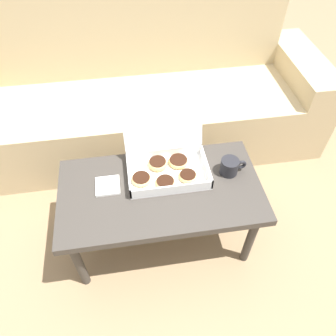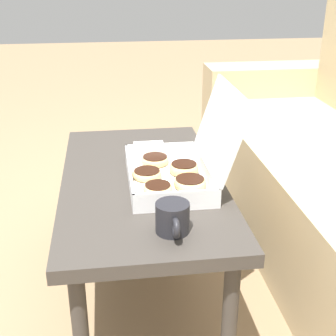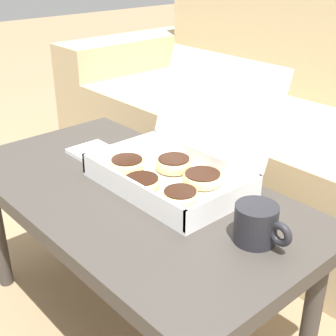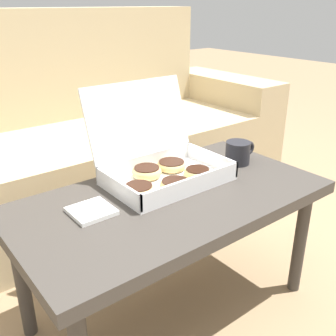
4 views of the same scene
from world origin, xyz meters
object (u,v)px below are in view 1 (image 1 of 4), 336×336
(coffee_table, at_px, (161,195))
(coffee_mug, at_px, (230,166))
(pastry_box, at_px, (166,163))
(couch, at_px, (143,99))

(coffee_table, bearing_deg, coffee_mug, 8.47)
(coffee_table, relative_size, coffee_mug, 7.44)
(pastry_box, relative_size, coffee_mug, 2.99)
(coffee_table, distance_m, coffee_mug, 0.37)
(couch, height_order, pastry_box, couch)
(pastry_box, distance_m, coffee_mug, 0.32)
(couch, bearing_deg, coffee_mug, -67.20)
(coffee_table, height_order, pastry_box, pastry_box)
(coffee_table, relative_size, pastry_box, 2.49)
(pastry_box, height_order, coffee_mug, pastry_box)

